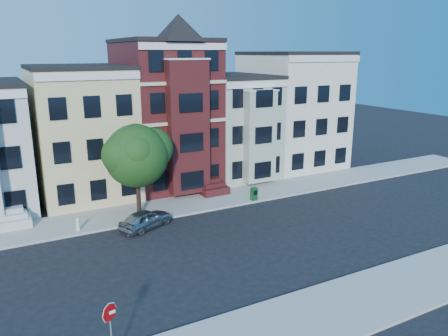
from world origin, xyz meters
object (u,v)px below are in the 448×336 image
street_tree (137,160)px  parked_car (146,219)px  newspaper_box (254,194)px  fire_hydrant (78,226)px  stop_sign (111,329)px

street_tree → parked_car: 4.11m
newspaper_box → fire_hydrant: newspaper_box is taller
parked_car → newspaper_box: 9.12m
newspaper_box → fire_hydrant: bearing=174.4°
parked_car → fire_hydrant: 4.28m
street_tree → newspaper_box: street_tree is taller
parked_car → fire_hydrant: parked_car is taller
street_tree → stop_sign: bearing=-111.2°
fire_hydrant → stop_sign: (-1.16, -13.25, 1.02)m
parked_car → stop_sign: stop_sign is taller
parked_car → newspaper_box: bearing=-107.7°
parked_car → fire_hydrant: (-4.07, 1.34, -0.16)m
newspaper_box → stop_sign: stop_sign is taller
fire_hydrant → stop_sign: stop_sign is taller
parked_car → stop_sign: size_ratio=1.39×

